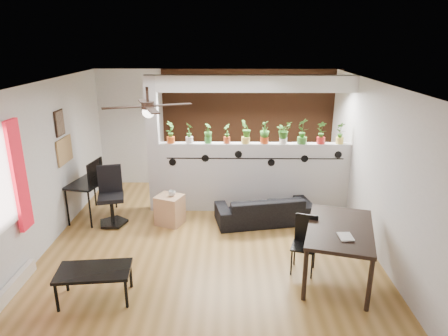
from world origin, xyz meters
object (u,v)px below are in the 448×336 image
ceiling_fan (148,108)px  potted_plant_5 (265,132)px  potted_plant_2 (208,133)px  potted_plant_7 (303,130)px  sofa (264,210)px  dining_table (340,233)px  cup (172,193)px  potted_plant_1 (189,132)px  potted_plant_9 (340,132)px  potted_plant_4 (246,131)px  potted_plant_8 (321,132)px  folding_chair (305,238)px  potted_plant_3 (227,133)px  potted_plant_6 (284,132)px  potted_plant_0 (170,131)px  cube_shelf (170,210)px  coffee_table (94,273)px  computer_desk (91,184)px  office_chair (111,200)px

ceiling_fan → potted_plant_5: 2.63m
potted_plant_2 → potted_plant_7: bearing=0.0°
sofa → dining_table: 2.02m
potted_plant_7 → cup: (-2.38, -0.65, -1.01)m
ceiling_fan → potted_plant_1: size_ratio=3.02×
potted_plant_1 → potted_plant_9: (2.81, 0.00, 0.01)m
potted_plant_5 → cup: 2.05m
potted_plant_9 → sofa: potted_plant_9 is taller
potted_plant_4 → potted_plant_8: bearing=-0.0°
potted_plant_7 → cup: size_ratio=3.94×
potted_plant_1 → folding_chair: bearing=-49.0°
potted_plant_2 → folding_chair: size_ratio=0.44×
potted_plant_2 → dining_table: (1.92, -2.31, -0.86)m
cup → dining_table: size_ratio=0.08×
potted_plant_2 → potted_plant_9: 2.46m
potted_plant_1 → potted_plant_8: potted_plant_8 is taller
potted_plant_3 → potted_plant_6: bearing=0.0°
potted_plant_2 → sofa: size_ratio=0.22×
potted_plant_0 → cube_shelf: (0.03, -0.65, -1.30)m
potted_plant_8 → ceiling_fan: bearing=-147.5°
potted_plant_4 → potted_plant_5: 0.35m
potted_plant_0 → potted_plant_5: bearing=-0.0°
potted_plant_8 → dining_table: size_ratio=0.27×
potted_plant_6 → coffee_table: (-2.72, -2.87, -1.19)m
potted_plant_4 → computer_desk: size_ratio=0.40×
potted_plant_7 → coffee_table: 4.38m
potted_plant_8 → cube_shelf: bearing=-166.8°
potted_plant_5 → potted_plant_8: bearing=-0.0°
ceiling_fan → potted_plant_5: size_ratio=2.80×
potted_plant_1 → coffee_table: (-0.97, -2.87, -1.18)m
potted_plant_1 → cube_shelf: bearing=-116.3°
potted_plant_1 → potted_plant_9: bearing=0.0°
cube_shelf → cup: (0.05, 0.00, 0.32)m
folding_chair → coffee_table: 2.91m
potted_plant_6 → office_chair: potted_plant_6 is taller
potted_plant_3 → dining_table: size_ratio=0.23×
potted_plant_3 → folding_chair: potted_plant_3 is taller
potted_plant_2 → dining_table: size_ratio=0.23×
potted_plant_8 → coffee_table: size_ratio=0.44×
potted_plant_2 → cube_shelf: potted_plant_2 is taller
ceiling_fan → cube_shelf: size_ratio=2.21×
potted_plant_3 → potted_plant_9: (2.11, 0.00, 0.02)m
potted_plant_6 → computer_desk: size_ratio=0.38×
potted_plant_3 → potted_plant_9: size_ratio=0.89×
potted_plant_0 → potted_plant_7: 2.46m
potted_plant_4 → potted_plant_0: bearing=180.0°
potted_plant_5 → potted_plant_7: bearing=0.0°
potted_plant_4 → potted_plant_6: size_ratio=1.07×
potted_plant_8 → office_chair: potted_plant_8 is taller
potted_plant_5 → folding_chair: potted_plant_5 is taller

